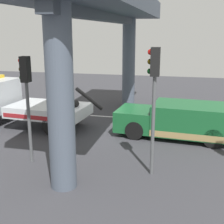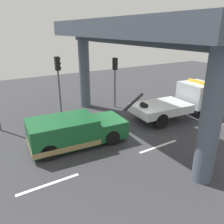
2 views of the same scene
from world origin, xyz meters
name	(u,v)px [view 2 (image 2 of 2)]	position (x,y,z in m)	size (l,w,h in m)	color
ground_plane	(130,130)	(0.00, 0.00, -0.05)	(60.00, 40.00, 0.10)	#38383D
lane_stripe_west	(49,184)	(-6.00, -2.62, 0.00)	(2.60, 0.16, 0.01)	silver
lane_stripe_mid	(159,146)	(0.00, -2.62, 0.00)	(2.60, 0.16, 0.01)	silver
tow_truck_white	(182,100)	(4.53, -0.06, 1.20)	(7.33, 2.87, 2.46)	silver
towed_van_green	(73,132)	(-3.80, 0.01, 0.78)	(5.36, 2.59, 1.58)	#195B2D
overpass_structure	(127,37)	(-0.39, 0.00, 5.54)	(3.60, 13.31, 6.47)	#4C5666
traffic_light_far	(58,74)	(-2.98, 4.16, 3.12)	(0.39, 0.32, 4.28)	#515456
traffic_light_mid	(115,72)	(1.52, 4.16, 2.87)	(0.39, 0.32, 3.93)	#515456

